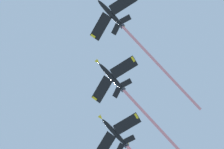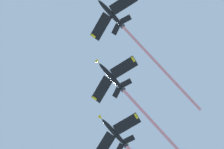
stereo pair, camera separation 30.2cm
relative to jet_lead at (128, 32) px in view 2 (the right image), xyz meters
The scene contains 2 objects.
jet_lead is the anchor object (origin of this frame).
jet_second 20.47m from the jet_lead, 30.67° to the left, with size 41.14×20.08×20.54m.
Camera 2 is at (-48.23, -8.45, 1.89)m, focal length 81.77 mm.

